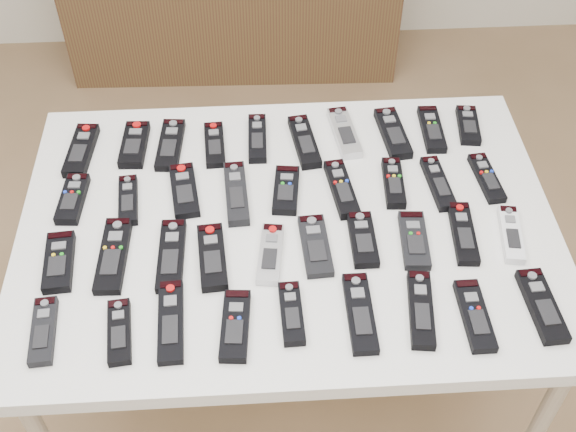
{
  "coord_description": "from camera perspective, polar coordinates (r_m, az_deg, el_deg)",
  "views": [
    {
      "loc": [
        -0.09,
        -1.12,
        2.02
      ],
      "look_at": [
        -0.02,
        0.01,
        0.8
      ],
      "focal_mm": 45.0,
      "sensor_mm": 36.0,
      "label": 1
    }
  ],
  "objects": [
    {
      "name": "remote_27",
      "position": [
        1.69,
        13.68,
        -1.33
      ],
      "size": [
        0.06,
        0.18,
        0.02
      ],
      "primitive_type": "cube",
      "rotation": [
        0.0,
        0.0,
        -0.08
      ],
      "color": "black",
      "rests_on": "table"
    },
    {
      "name": "ground",
      "position": [
        2.31,
        0.57,
        -13.8
      ],
      "size": [
        4.0,
        4.0,
        0.0
      ],
      "primitive_type": "plane",
      "color": "olive",
      "rests_on": "ground"
    },
    {
      "name": "remote_2",
      "position": [
        1.88,
        -9.28,
        5.58
      ],
      "size": [
        0.07,
        0.19,
        0.02
      ],
      "primitive_type": "cube",
      "rotation": [
        0.0,
        0.0,
        -0.08
      ],
      "color": "black",
      "rests_on": "table"
    },
    {
      "name": "remote_28",
      "position": [
        1.72,
        17.21,
        -1.39
      ],
      "size": [
        0.07,
        0.17,
        0.02
      ],
      "primitive_type": "cube",
      "rotation": [
        0.0,
        0.0,
        -0.15
      ],
      "color": "silver",
      "rests_on": "table"
    },
    {
      "name": "remote_35",
      "position": [
        1.53,
        10.46,
        -7.27
      ],
      "size": [
        0.07,
        0.19,
        0.02
      ],
      "primitive_type": "cube",
      "rotation": [
        0.0,
        0.0,
        -0.12
      ],
      "color": "black",
      "rests_on": "table"
    },
    {
      "name": "remote_26",
      "position": [
        1.65,
        9.94,
        -1.89
      ],
      "size": [
        0.07,
        0.17,
        0.02
      ],
      "primitive_type": "cube",
      "rotation": [
        0.0,
        0.0,
        -0.07
      ],
      "color": "black",
      "rests_on": "table"
    },
    {
      "name": "remote_18",
      "position": [
        1.83,
        15.42,
        2.92
      ],
      "size": [
        0.06,
        0.17,
        0.02
      ],
      "primitive_type": "cube",
      "rotation": [
        0.0,
        0.0,
        0.09
      ],
      "color": "black",
      "rests_on": "table"
    },
    {
      "name": "remote_11",
      "position": [
        1.75,
        -12.51,
        1.23
      ],
      "size": [
        0.06,
        0.16,
        0.02
      ],
      "primitive_type": "cube",
      "rotation": [
        0.0,
        0.0,
        0.09
      ],
      "color": "black",
      "rests_on": "table"
    },
    {
      "name": "remote_14",
      "position": [
        1.74,
        -0.16,
        2.06
      ],
      "size": [
        0.08,
        0.16,
        0.02
      ],
      "primitive_type": "cube",
      "rotation": [
        0.0,
        0.0,
        -0.12
      ],
      "color": "black",
      "rests_on": "table"
    },
    {
      "name": "remote_24",
      "position": [
        1.62,
        2.18,
        -2.36
      ],
      "size": [
        0.07,
        0.18,
        0.02
      ],
      "primitive_type": "cube",
      "rotation": [
        0.0,
        0.0,
        0.05
      ],
      "color": "black",
      "rests_on": "table"
    },
    {
      "name": "remote_22",
      "position": [
        1.6,
        -6.0,
        -3.24
      ],
      "size": [
        0.07,
        0.18,
        0.02
      ],
      "primitive_type": "cube",
      "rotation": [
        0.0,
        0.0,
        0.08
      ],
      "color": "black",
      "rests_on": "table"
    },
    {
      "name": "remote_10",
      "position": [
        1.79,
        -16.66,
        1.3
      ],
      "size": [
        0.06,
        0.16,
        0.02
      ],
      "primitive_type": "cube",
      "rotation": [
        0.0,
        0.0,
        -0.07
      ],
      "color": "black",
      "rests_on": "table"
    },
    {
      "name": "remote_16",
      "position": [
        1.77,
        8.34,
        2.61
      ],
      "size": [
        0.06,
        0.16,
        0.02
      ],
      "primitive_type": "cube",
      "rotation": [
        0.0,
        0.0,
        -0.06
      ],
      "color": "black",
      "rests_on": "table"
    },
    {
      "name": "remote_0",
      "position": [
        1.91,
        -16.02,
        5.01
      ],
      "size": [
        0.07,
        0.19,
        0.02
      ],
      "primitive_type": "cube",
      "rotation": [
        0.0,
        0.0,
        -0.09
      ],
      "color": "black",
      "rests_on": "table"
    },
    {
      "name": "remote_6",
      "position": [
        1.9,
        4.47,
        6.58
      ],
      "size": [
        0.07,
        0.19,
        0.02
      ],
      "primitive_type": "cube",
      "rotation": [
        0.0,
        0.0,
        0.12
      ],
      "color": "#B7B7BC",
      "rests_on": "table"
    },
    {
      "name": "remote_25",
      "position": [
        1.64,
        5.93,
        -1.86
      ],
      "size": [
        0.06,
        0.15,
        0.02
      ],
      "primitive_type": "cube",
      "rotation": [
        0.0,
        0.0,
        0.0
      ],
      "color": "black",
      "rests_on": "table"
    },
    {
      "name": "remote_37",
      "position": [
        1.6,
        19.43,
        -6.7
      ],
      "size": [
        0.06,
        0.18,
        0.02
      ],
      "primitive_type": "cube",
      "rotation": [
        0.0,
        0.0,
        0.05
      ],
      "color": "black",
      "rests_on": "table"
    },
    {
      "name": "remote_8",
      "position": [
        1.94,
        11.29,
        6.74
      ],
      "size": [
        0.06,
        0.17,
        0.02
      ],
      "primitive_type": "cube",
      "rotation": [
        0.0,
        0.0,
        -0.03
      ],
      "color": "black",
      "rests_on": "table"
    },
    {
      "name": "remote_23",
      "position": [
        1.6,
        -1.4,
        -3.01
      ],
      "size": [
        0.07,
        0.17,
        0.02
      ],
      "primitive_type": "cube",
      "rotation": [
        0.0,
        0.0,
        -0.13
      ],
      "color": "#B7B7BC",
      "rests_on": "table"
    },
    {
      "name": "remote_13",
      "position": [
        1.73,
        -4.11,
        1.8
      ],
      "size": [
        0.06,
        0.2,
        0.02
      ],
      "primitive_type": "cube",
      "rotation": [
        0.0,
        0.0,
        0.05
      ],
      "color": "black",
      "rests_on": "table"
    },
    {
      "name": "remote_17",
      "position": [
        1.79,
        11.77,
        2.55
      ],
      "size": [
        0.06,
        0.18,
        0.02
      ],
      "primitive_type": "cube",
      "rotation": [
        0.0,
        0.0,
        0.09
      ],
      "color": "black",
      "rests_on": "table"
    },
    {
      "name": "remote_32",
      "position": [
        1.49,
        -4.19,
        -8.63
      ],
      "size": [
        0.07,
        0.17,
        0.02
      ],
      "primitive_type": "cube",
      "rotation": [
        0.0,
        0.0,
        -0.08
      ],
      "color": "black",
      "rests_on": "table"
    },
    {
      "name": "remote_29",
      "position": [
        1.56,
        -18.76,
        -8.59
      ],
      "size": [
        0.06,
        0.16,
        0.02
      ],
      "primitive_type": "cube",
      "rotation": [
        0.0,
        0.0,
        0.08
      ],
      "color": "black",
      "rests_on": "table"
    },
    {
      "name": "remote_31",
      "position": [
        1.51,
        -9.25,
        -8.22
      ],
      "size": [
        0.06,
        0.2,
        0.02
      ],
      "primitive_type": "cube",
      "rotation": [
        0.0,
        0.0,
        0.04
      ],
      "color": "black",
      "rests_on": "table"
    },
    {
      "name": "remote_34",
      "position": [
        1.51,
        5.71,
        -7.64
      ],
      "size": [
        0.05,
        0.2,
        0.02
      ],
      "primitive_type": "cube",
      "rotation": [
        0.0,
        0.0,
        0.0
      ],
      "color": "black",
      "rests_on": "table"
    },
    {
      "name": "remote_19",
      "position": [
        1.66,
        -17.65,
        -3.47
      ],
      "size": [
        0.07,
        0.16,
        0.02
      ],
      "primitive_type": "cube",
      "rotation": [
        0.0,
        0.0,
        0.08
      ],
      "color": "black",
      "rests_on": "table"
    },
    {
      "name": "remote_36",
      "position": [
        1.55,
        14.54,
        -7.62
      ],
      "size": [
        0.05,
        0.17,
        0.02
      ],
      "primitive_type": "cube",
      "rotation": [
        0.0,
        0.0,
        0.01
      ],
      "color": "black",
      "rests_on": "table"
    },
    {
      "name": "remote_5",
      "position": [
        1.87,
        1.3,
        5.89
      ],
      "size": [
        0.08,
        0.19,
        0.02
      ],
      "primitive_type": "cube",
      "rotation": [
        0.0,
        0.0,
        0.13
      ],
      "color": "black",
      "rests_on": "table"
    },
    {
      "name": "remote_21",
      "position": [
        1.62,
        -9.2,
        -3.08
      ],
      "size": [
        0.06,
        0.2,
        0.02
      ],
      "primitive_type": "cube",
      "rotation": [
        0.0,
        0.0,
        -0.02
      ],
      "color": "black",
      "rests_on": "table"
    },
    {
      "name": "remote_20",
      "position": [
        1.64,
        -13.64,
        -3.03
      ],
      "size": [
        0.07,
        0.21,
        0.02
      ],
      "primitive_type": "cube",
      "rotation": [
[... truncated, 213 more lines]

